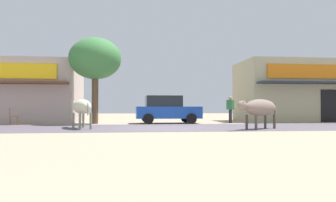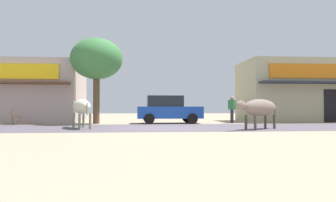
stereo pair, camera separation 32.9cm
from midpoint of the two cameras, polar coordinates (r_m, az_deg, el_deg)
ground at (r=14.67m, az=-0.58°, el=-4.86°), size 80.00×80.00×0.00m
asphalt_road at (r=14.67m, az=-0.58°, el=-4.85°), size 72.00×5.77×0.00m
storefront_left_cafe at (r=22.63m, az=-25.94°, el=1.53°), size 8.54×5.24×3.94m
storefront_right_club at (r=24.11m, az=23.88°, el=1.63°), size 8.57×5.24×4.18m
roadside_tree at (r=18.85m, az=-12.40°, el=7.41°), size 3.01×3.01×5.00m
parked_hatchback_car at (r=18.72m, az=0.46°, el=-1.52°), size 3.87×2.06×1.64m
cow_near_brown at (r=14.50m, az=-14.90°, el=-1.07°), size 1.42×2.65×1.30m
cow_far_dark at (r=13.97m, az=17.00°, el=-1.20°), size 2.54×2.04×1.29m
pedestrian_by_shop at (r=19.48m, az=12.06°, el=-1.14°), size 0.46×0.61×1.63m
cafe_chair_by_doorway at (r=19.04m, az=-25.76°, el=-2.37°), size 0.55×0.55×0.92m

